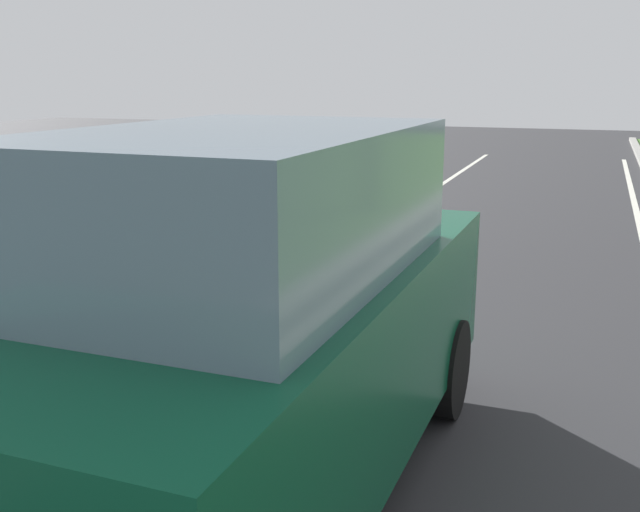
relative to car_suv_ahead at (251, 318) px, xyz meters
name	(u,v)px	position (x,y,z in m)	size (l,w,h in m)	color
ground_plane	(367,270)	(-0.96, 5.53, -1.17)	(60.00, 60.00, 0.00)	#2D2D30
lane_line_center	(319,266)	(-1.66, 5.53, -1.16)	(0.12, 32.00, 0.01)	silver
car_suv_ahead	(251,318)	(0.00, 0.00, 0.00)	(2.01, 4.52, 2.28)	#0C472D
car_hatchback_far	(217,197)	(-3.21, 5.50, -0.28)	(1.76, 3.72, 1.78)	#474C51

